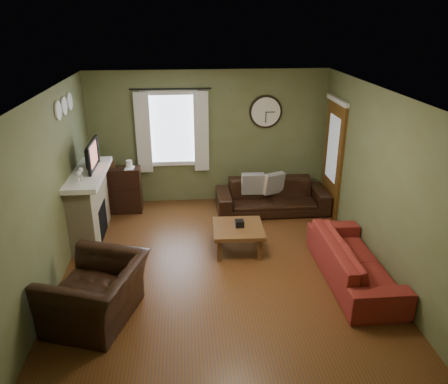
{
  "coord_description": "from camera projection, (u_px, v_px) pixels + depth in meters",
  "views": [
    {
      "loc": [
        -0.45,
        -5.68,
        3.56
      ],
      "look_at": [
        0.1,
        0.4,
        1.05
      ],
      "focal_mm": 35.0,
      "sensor_mm": 36.0,
      "label": 1
    }
  ],
  "objects": [
    {
      "name": "wine_glass_b",
      "position": [
        81.0,
        175.0,
        6.61
      ],
      "size": [
        0.08,
        0.08,
        0.22
      ],
      "primitive_type": null,
      "color": "white",
      "rests_on": "mantel"
    },
    {
      "name": "medallion_left",
      "position": [
        58.0,
        111.0,
        6.32
      ],
      "size": [
        0.28,
        0.28,
        0.03
      ],
      "primitive_type": "cylinder",
      "color": "white",
      "rests_on": "wall_left"
    },
    {
      "name": "mantel",
      "position": [
        87.0,
        174.0,
        7.08
      ],
      "size": [
        0.58,
        1.6,
        0.08
      ],
      "primitive_type": "cube",
      "color": "white",
      "rests_on": "fireplace"
    },
    {
      "name": "wall_left",
      "position": [
        51.0,
        192.0,
        5.94
      ],
      "size": [
        0.0,
        5.2,
        2.6
      ],
      "primitive_type": "cube",
      "color": "#5C643C",
      "rests_on": "ground"
    },
    {
      "name": "wall_back",
      "position": [
        209.0,
        138.0,
        8.52
      ],
      "size": [
        4.6,
        0.0,
        2.6
      ],
      "primitive_type": "cube",
      "color": "#5C643C",
      "rests_on": "ground"
    },
    {
      "name": "tissue_box",
      "position": [
        239.0,
        228.0,
        6.93
      ],
      "size": [
        0.14,
        0.14,
        0.1
      ],
      "primitive_type": "cube",
      "rotation": [
        0.0,
        0.0,
        0.05
      ],
      "color": "black",
      "rests_on": "coffee_table"
    },
    {
      "name": "ceiling",
      "position": [
        219.0,
        93.0,
        5.63
      ],
      "size": [
        4.6,
        5.2,
        0.0
      ],
      "primitive_type": "cube",
      "color": "white",
      "rests_on": "ground"
    },
    {
      "name": "fireplace",
      "position": [
        89.0,
        207.0,
        7.3
      ],
      "size": [
        0.4,
        1.4,
        1.1
      ],
      "primitive_type": "cube",
      "color": "#CAB98B",
      "rests_on": "floor"
    },
    {
      "name": "sofa_red",
      "position": [
        354.0,
        261.0,
        6.19
      ],
      "size": [
        0.81,
        2.07,
        0.6
      ],
      "primitive_type": "imported",
      "rotation": [
        0.0,
        0.0,
        1.57
      ],
      "color": "maroon",
      "rests_on": "floor"
    },
    {
      "name": "medallion_mid",
      "position": [
        64.0,
        106.0,
        6.64
      ],
      "size": [
        0.28,
        0.28,
        0.03
      ],
      "primitive_type": "cylinder",
      "color": "white",
      "rests_on": "wall_left"
    },
    {
      "name": "curtain_rod",
      "position": [
        170.0,
        89.0,
        7.99
      ],
      "size": [
        0.03,
        0.03,
        1.5
      ],
      "primitive_type": "cylinder",
      "color": "black",
      "rests_on": "wall_back"
    },
    {
      "name": "book",
      "position": [
        125.0,
        165.0,
        8.05
      ],
      "size": [
        0.18,
        0.24,
        0.02
      ],
      "primitive_type": "imported",
      "rotation": [
        0.0,
        0.0,
        -0.06
      ],
      "color": "brown",
      "rests_on": "bookshelf"
    },
    {
      "name": "wall_right",
      "position": [
        378.0,
        181.0,
        6.32
      ],
      "size": [
        0.0,
        5.2,
        2.6
      ],
      "primitive_type": "cube",
      "color": "#5C643C",
      "rests_on": "ground"
    },
    {
      "name": "pillow_left",
      "position": [
        253.0,
        184.0,
        8.3
      ],
      "size": [
        0.42,
        0.14,
        0.42
      ],
      "primitive_type": "cube",
      "rotation": [
        0.0,
        0.0,
        -0.02
      ],
      "color": "gray",
      "rests_on": "sofa_brown"
    },
    {
      "name": "tv",
      "position": [
        88.0,
        159.0,
        7.14
      ],
      "size": [
        0.08,
        0.6,
        0.35
      ],
      "primitive_type": "imported",
      "rotation": [
        0.0,
        0.0,
        1.57
      ],
      "color": "black",
      "rests_on": "mantel"
    },
    {
      "name": "bookshelf",
      "position": [
        122.0,
        190.0,
        8.29
      ],
      "size": [
        0.74,
        0.32,
        0.88
      ],
      "primitive_type": null,
      "color": "black",
      "rests_on": "floor"
    },
    {
      "name": "firebox",
      "position": [
        102.0,
        220.0,
        7.41
      ],
      "size": [
        0.04,
        0.6,
        0.55
      ],
      "primitive_type": "cube",
      "color": "black",
      "rests_on": "fireplace"
    },
    {
      "name": "wall_clock",
      "position": [
        266.0,
        112.0,
        8.38
      ],
      "size": [
        0.64,
        0.06,
        0.64
      ],
      "primitive_type": null,
      "color": "white",
      "rests_on": "wall_back"
    },
    {
      "name": "medallion_right",
      "position": [
        70.0,
        102.0,
        6.96
      ],
      "size": [
        0.28,
        0.28,
        0.03
      ],
      "primitive_type": "cylinder",
      "color": "white",
      "rests_on": "wall_left"
    },
    {
      "name": "sofa_brown",
      "position": [
        272.0,
        196.0,
        8.35
      ],
      "size": [
        2.1,
        0.82,
        0.61
      ],
      "primitive_type": "imported",
      "color": "black",
      "rests_on": "floor"
    },
    {
      "name": "pillow_right",
      "position": [
        274.0,
        183.0,
        8.32
      ],
      "size": [
        0.42,
        0.27,
        0.41
      ],
      "primitive_type": "cube",
      "rotation": [
        0.0,
        0.0,
        0.41
      ],
      "color": "gray",
      "rests_on": "sofa_brown"
    },
    {
      "name": "wall_front",
      "position": [
        244.0,
        298.0,
        3.73
      ],
      "size": [
        4.6,
        0.0,
        2.6
      ],
      "primitive_type": "cube",
      "color": "#5C643C",
      "rests_on": "ground"
    },
    {
      "name": "wine_glass_a",
      "position": [
        79.0,
        178.0,
        6.47
      ],
      "size": [
        0.08,
        0.08,
        0.22
      ],
      "primitive_type": null,
      "color": "white",
      "rests_on": "mantel"
    },
    {
      "name": "armchair",
      "position": [
        96.0,
        293.0,
        5.35
      ],
      "size": [
        1.34,
        1.43,
        0.76
      ],
      "primitive_type": "imported",
      "rotation": [
        0.0,
        0.0,
        -1.89
      ],
      "color": "black",
      "rests_on": "floor"
    },
    {
      "name": "floor",
      "position": [
        220.0,
        266.0,
        6.62
      ],
      "size": [
        4.6,
        5.2,
        0.0
      ],
      "primitive_type": "cube",
      "color": "#532F15",
      "rests_on": "ground"
    },
    {
      "name": "coffee_table",
      "position": [
        238.0,
        239.0,
        6.99
      ],
      "size": [
        0.81,
        0.81,
        0.42
      ],
      "primitive_type": null,
      "rotation": [
        0.0,
        0.0,
        -0.03
      ],
      "color": "brown",
      "rests_on": "floor"
    },
    {
      "name": "curtain_right",
      "position": [
        201.0,
        132.0,
        8.34
      ],
      "size": [
        0.28,
        0.04,
        1.55
      ],
      "primitive_type": "cube",
      "color": "silver",
      "rests_on": "wall_back"
    },
    {
      "name": "curtain_left",
      "position": [
        143.0,
        133.0,
        8.25
      ],
      "size": [
        0.28,
        0.04,
        1.55
      ],
      "primitive_type": "cube",
      "color": "silver",
      "rests_on": "wall_back"
    },
    {
      "name": "door",
      "position": [
        333.0,
        159.0,
        8.12
      ],
      "size": [
        0.05,
        0.9,
        2.1
      ],
      "primitive_type": "cube",
      "color": "brown",
      "rests_on": "floor"
    },
    {
      "name": "window_pane",
      "position": [
        172.0,
        129.0,
        8.37
      ],
      "size": [
        1.0,
        0.02,
        1.3
      ],
      "primitive_type": null,
      "color": "silver",
      "rests_on": "wall_back"
    },
    {
      "name": "tv_screen",
      "position": [
        93.0,
        155.0,
        7.12
      ],
      "size": [
        0.02,
        0.62,
        0.36
      ],
      "primitive_type": "cube",
      "color": "#994C3F",
      "rests_on": "mantel"
    }
  ]
}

